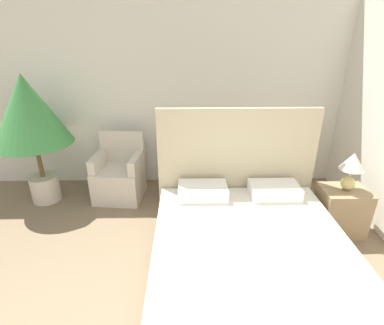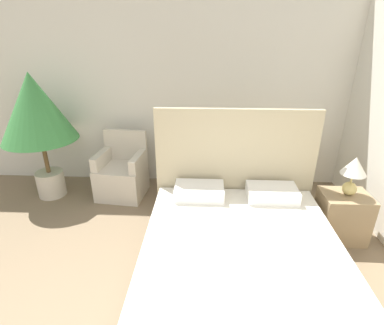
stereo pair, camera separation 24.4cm
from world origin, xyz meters
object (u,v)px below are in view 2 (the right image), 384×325
at_px(armchair_near_window_right, 193,177).
at_px(table_lamp, 354,171).
at_px(nightstand, 342,216).
at_px(bed, 240,259).
at_px(potted_palm, 36,112).
at_px(armchair_near_window_left, 122,176).

height_order(armchair_near_window_right, table_lamp, table_lamp).
height_order(nightstand, table_lamp, table_lamp).
xyz_separation_m(bed, potted_palm, (-2.63, 1.61, 0.96)).
height_order(bed, table_lamp, bed).
bearing_deg(bed, table_lamp, 32.02).
relative_size(nightstand, table_lamp, 1.28).
xyz_separation_m(bed, armchair_near_window_right, (-0.52, 1.68, 0.00)).
bearing_deg(table_lamp, armchair_near_window_right, 153.41).
distance_m(nightstand, table_lamp, 0.59).
xyz_separation_m(armchair_near_window_left, potted_palm, (-1.06, -0.07, 0.96)).
distance_m(armchair_near_window_right, potted_palm, 2.32).
bearing_deg(armchair_near_window_left, bed, -40.66).
relative_size(armchair_near_window_left, table_lamp, 2.06).
bearing_deg(armchair_near_window_left, nightstand, -11.41).
bearing_deg(nightstand, bed, -147.94).
xyz_separation_m(armchair_near_window_right, nightstand, (1.76, -0.90, -0.01)).
relative_size(bed, armchair_near_window_right, 2.41).
xyz_separation_m(armchair_near_window_right, potted_palm, (-2.11, -0.07, 0.96)).
bearing_deg(armchair_near_window_left, potted_palm, -170.00).
bearing_deg(armchair_near_window_left, armchair_near_window_right, 6.21).
bearing_deg(bed, nightstand, 32.06).
relative_size(armchair_near_window_left, nightstand, 1.61).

